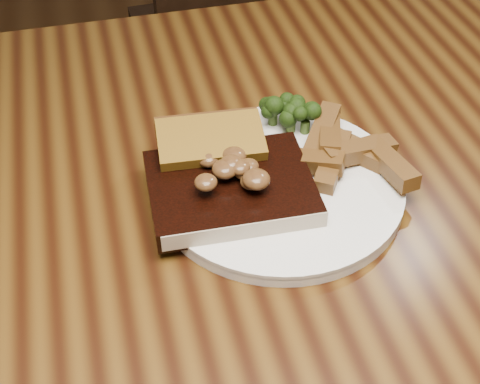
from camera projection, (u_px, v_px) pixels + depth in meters
The scene contains 9 objects.
dining_table at pixel (246, 267), 0.78m from camera, with size 1.60×0.90×0.75m.
chair_far at pixel (254, 38), 1.42m from camera, with size 0.47×0.47×0.95m.
plate at pixel (279, 187), 0.73m from camera, with size 0.27×0.27×0.01m, color white.
steak at pixel (230, 189), 0.70m from camera, with size 0.17×0.13×0.03m, color black.
steak_bone at pixel (244, 229), 0.66m from camera, with size 0.17×0.02×0.02m, color #BEAD93.
mushroom_pile at pixel (234, 169), 0.68m from camera, with size 0.08×0.08×0.03m, color brown, non-canonical shape.
garlic_bread at pixel (211, 157), 0.74m from camera, with size 0.11×0.06×0.03m, color #875F18.
potato_wedges at pixel (338, 155), 0.74m from camera, with size 0.11×0.11×0.02m, color brown, non-canonical shape.
broccoli_cluster at pixel (297, 120), 0.78m from camera, with size 0.06×0.06×0.04m, color #1C340B, non-canonical shape.
Camera 1 is at (-0.13, -0.49, 1.25)m, focal length 50.00 mm.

